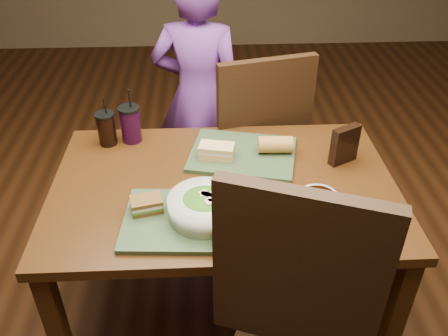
{
  "coord_description": "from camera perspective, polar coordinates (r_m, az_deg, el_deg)",
  "views": [
    {
      "loc": [
        -0.07,
        -1.44,
        1.82
      ],
      "look_at": [
        0.0,
        0.0,
        0.82
      ],
      "focal_mm": 38.0,
      "sensor_mm": 36.0,
      "label": 1
    }
  ],
  "objects": [
    {
      "name": "ground",
      "position": [
        2.32,
        0.0,
        -16.85
      ],
      "size": [
        6.0,
        6.0,
        0.0
      ],
      "primitive_type": "plane",
      "color": "#381C0B",
      "rests_on": "ground"
    },
    {
      "name": "tray_near",
      "position": [
        1.62,
        -4.63,
        -6.24
      ],
      "size": [
        0.44,
        0.35,
        0.02
      ],
      "primitive_type": "cube",
      "rotation": [
        0.0,
        0.0,
        -0.06
      ],
      "color": "#2E3F26",
      "rests_on": "dining_table"
    },
    {
      "name": "sandwich_far",
      "position": [
        1.9,
        -0.89,
        2.06
      ],
      "size": [
        0.15,
        0.1,
        0.06
      ],
      "color": "tan",
      "rests_on": "tray_far"
    },
    {
      "name": "salad_bowl",
      "position": [
        1.6,
        -2.36,
        -4.53
      ],
      "size": [
        0.25,
        0.25,
        0.08
      ],
      "color": "silver",
      "rests_on": "tray_near"
    },
    {
      "name": "soup_bowl",
      "position": [
        1.69,
        11.26,
        -3.99
      ],
      "size": [
        0.24,
        0.24,
        0.07
      ],
      "color": "white",
      "rests_on": "dining_table"
    },
    {
      "name": "baguette_near",
      "position": [
        1.49,
        0.7,
        -8.62
      ],
      "size": [
        0.11,
        0.06,
        0.05
      ],
      "primitive_type": "cylinder",
      "rotation": [
        0.0,
        1.57,
        -0.03
      ],
      "color": "#AD7533",
      "rests_on": "tray_near"
    },
    {
      "name": "sandwich_near",
      "position": [
        1.65,
        -9.3,
        -4.35
      ],
      "size": [
        0.12,
        0.09,
        0.05
      ],
      "color": "#593819",
      "rests_on": "tray_near"
    },
    {
      "name": "cup_cola",
      "position": [
        2.05,
        -13.96,
        4.62
      ],
      "size": [
        0.08,
        0.08,
        0.22
      ],
      "color": "black",
      "rests_on": "dining_table"
    },
    {
      "name": "chip_bag",
      "position": [
        1.93,
        14.3,
        2.72
      ],
      "size": [
        0.12,
        0.09,
        0.16
      ],
      "primitive_type": "cube",
      "rotation": [
        0.0,
        0.0,
        0.49
      ],
      "color": "black",
      "rests_on": "dining_table"
    },
    {
      "name": "tray_far",
      "position": [
        1.94,
        2.26,
        1.67
      ],
      "size": [
        0.48,
        0.4,
        0.02
      ],
      "primitive_type": "cube",
      "rotation": [
        0.0,
        0.0,
        -0.22
      ],
      "color": "#2E3F26",
      "rests_on": "dining_table"
    },
    {
      "name": "cup_berry",
      "position": [
        2.05,
        -11.19,
        5.23
      ],
      "size": [
        0.09,
        0.09,
        0.24
      ],
      "color": "black",
      "rests_on": "dining_table"
    },
    {
      "name": "dining_table",
      "position": [
        1.85,
        0.0,
        -4.08
      ],
      "size": [
        1.3,
        0.85,
        0.75
      ],
      "color": "#3D210C",
      "rests_on": "ground"
    },
    {
      "name": "baguette_far",
      "position": [
        1.93,
        6.17,
        2.81
      ],
      "size": [
        0.14,
        0.07,
        0.07
      ],
      "primitive_type": "cylinder",
      "rotation": [
        0.0,
        1.57,
        -0.04
      ],
      "color": "#AD7533",
      "rests_on": "tray_far"
    },
    {
      "name": "diner",
      "position": [
        2.59,
        -3.08,
        8.53
      ],
      "size": [
        0.54,
        0.41,
        1.35
      ],
      "primitive_type": "imported",
      "rotation": [
        0.0,
        0.0,
        2.96
      ],
      "color": "#663084",
      "rests_on": "ground"
    },
    {
      "name": "chair_far",
      "position": [
        2.39,
        4.45,
        3.49
      ],
      "size": [
        0.55,
        0.56,
        1.05
      ],
      "color": "black",
      "rests_on": "ground"
    }
  ]
}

